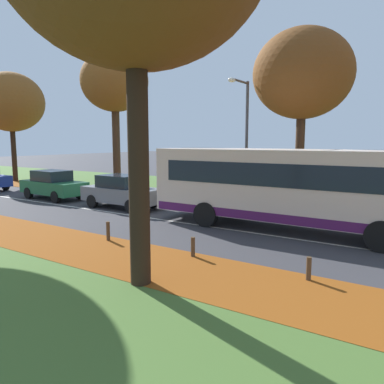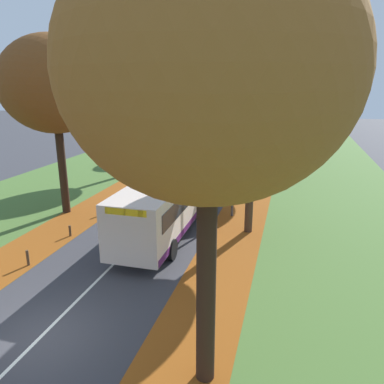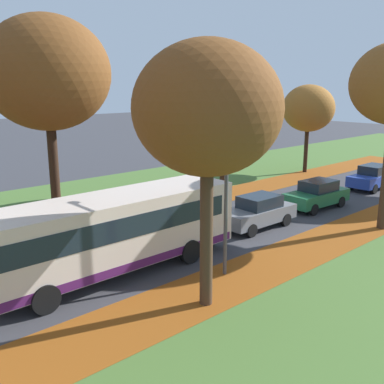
# 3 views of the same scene
# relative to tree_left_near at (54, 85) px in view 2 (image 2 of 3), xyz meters

# --- Properties ---
(ground_plane) EXTENTS (160.00, 160.00, 0.00)m
(ground_plane) POSITION_rel_tree_left_near_xyz_m (5.86, -10.57, -7.47)
(ground_plane) COLOR #38383D
(grass_verge_left) EXTENTS (12.00, 90.00, 0.01)m
(grass_verge_left) POSITION_rel_tree_left_near_xyz_m (-3.34, 9.43, -7.46)
(grass_verge_left) COLOR #476B2D
(grass_verge_left) RESTS_ON ground
(leaf_litter_left) EXTENTS (2.80, 60.00, 0.00)m
(leaf_litter_left) POSITION_rel_tree_left_near_xyz_m (1.26, 3.43, -7.46)
(leaf_litter_left) COLOR #8C4714
(leaf_litter_left) RESTS_ON grass_verge_left
(grass_verge_right) EXTENTS (12.00, 90.00, 0.01)m
(grass_verge_right) POSITION_rel_tree_left_near_xyz_m (15.06, 9.43, -7.46)
(grass_verge_right) COLOR #476B2D
(grass_verge_right) RESTS_ON ground
(leaf_litter_right) EXTENTS (2.80, 60.00, 0.00)m
(leaf_litter_right) POSITION_rel_tree_left_near_xyz_m (10.46, 3.43, -7.46)
(leaf_litter_right) COLOR #8C4714
(leaf_litter_right) RESTS_ON grass_verge_right
(road_centre_line) EXTENTS (0.12, 80.00, 0.01)m
(road_centre_line) POSITION_rel_tree_left_near_xyz_m (5.86, 9.43, -7.46)
(road_centre_line) COLOR silver
(road_centre_line) RESTS_ON ground
(tree_left_near) EXTENTS (5.99, 5.99, 10.19)m
(tree_left_near) POSITION_rel_tree_left_near_xyz_m (0.00, 0.00, 0.00)
(tree_left_near) COLOR black
(tree_left_near) RESTS_ON ground
(tree_left_mid) EXTENTS (4.50, 4.50, 9.07)m
(tree_left_mid) POSITION_rel_tree_left_near_xyz_m (0.26, 11.81, -0.49)
(tree_left_mid) COLOR black
(tree_left_mid) RESTS_ON ground
(tree_left_far) EXTENTS (4.09, 4.09, 6.97)m
(tree_left_far) POSITION_rel_tree_left_near_xyz_m (0.29, 21.37, -2.36)
(tree_left_far) COLOR black
(tree_left_far) RESTS_ON ground
(tree_right_nearest) EXTENTS (6.38, 6.38, 10.75)m
(tree_right_nearest) POSITION_rel_tree_left_near_xyz_m (11.18, -10.75, 0.39)
(tree_right_nearest) COLOR black
(tree_right_nearest) RESTS_ON ground
(tree_right_near) EXTENTS (4.50, 4.50, 8.33)m
(tree_right_near) POSITION_rel_tree_left_near_xyz_m (11.07, -0.22, -1.20)
(tree_right_near) COLOR #422D1E
(tree_right_near) RESTS_ON ground
(tree_right_mid) EXTENTS (4.25, 4.25, 8.93)m
(tree_right_mid) POSITION_rel_tree_left_near_xyz_m (11.30, 11.74, -0.53)
(tree_right_mid) COLOR #422D1E
(tree_right_mid) RESTS_ON ground
(tree_right_far) EXTENTS (5.21, 5.21, 8.69)m
(tree_right_far) POSITION_rel_tree_left_near_xyz_m (11.35, 23.28, -1.14)
(tree_right_far) COLOR black
(tree_right_far) RESTS_ON ground
(bollard_third) EXTENTS (0.12, 0.12, 0.70)m
(bollard_third) POSITION_rel_tree_left_near_xyz_m (2.35, -6.54, -7.11)
(bollard_third) COLOR #4C3823
(bollard_third) RESTS_ON ground
(bollard_fourth) EXTENTS (0.12, 0.12, 0.57)m
(bollard_fourth) POSITION_rel_tree_left_near_xyz_m (2.31, -3.23, -7.18)
(bollard_fourth) COLOR #4C3823
(bollard_fourth) RESTS_ON ground
(bollard_fifth) EXTENTS (0.12, 0.12, 0.57)m
(bollard_fifth) POSITION_rel_tree_left_near_xyz_m (2.35, 0.07, -7.18)
(bollard_fifth) COLOR #4C3823
(bollard_fifth) RESTS_ON ground
(bollard_sixth) EXTENTS (0.12, 0.12, 0.64)m
(bollard_sixth) POSITION_rel_tree_left_near_xyz_m (2.27, 3.37, -7.15)
(bollard_sixth) COLOR #4C3823
(bollard_sixth) RESTS_ON ground
(streetlamp_right) EXTENTS (1.89, 0.28, 6.00)m
(streetlamp_right) POSITION_rel_tree_left_near_xyz_m (9.53, 1.94, -3.73)
(streetlamp_right) COLOR #47474C
(streetlamp_right) RESTS_ON ground
(bus) EXTENTS (2.68, 10.40, 2.98)m
(bus) POSITION_rel_tree_left_near_xyz_m (6.97, -1.18, -5.76)
(bus) COLOR beige
(bus) RESTS_ON ground
(car_grey_lead) EXTENTS (1.85, 4.23, 1.62)m
(car_grey_lead) POSITION_rel_tree_left_near_xyz_m (7.03, 7.26, -6.65)
(car_grey_lead) COLOR slate
(car_grey_lead) RESTS_ON ground
(car_green_following) EXTENTS (1.94, 4.28, 1.62)m
(car_green_following) POSITION_rel_tree_left_near_xyz_m (7.01, 12.56, -6.65)
(car_green_following) COLOR #1E6038
(car_green_following) RESTS_ON ground
(car_blue_third_in_line) EXTENTS (1.79, 4.20, 1.62)m
(car_blue_third_in_line) POSITION_rel_tree_left_near_xyz_m (6.82, 19.73, -6.65)
(car_blue_third_in_line) COLOR #233D9E
(car_blue_third_in_line) RESTS_ON ground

